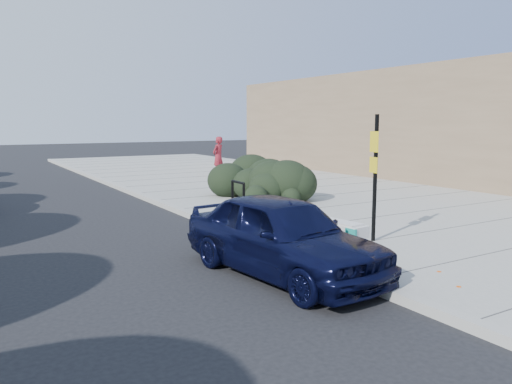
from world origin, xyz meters
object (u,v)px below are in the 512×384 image
bike_rack (238,197)px  pedestrian (218,156)px  bench (321,225)px  sign_post (375,170)px  sedan_navy (282,235)px

bike_rack → pedestrian: bearing=68.4°
bench → sign_post: 1.79m
sedan_navy → pedestrian: pedestrian is taller
bike_rack → sign_post: sign_post is taller
bike_rack → sign_post: size_ratio=0.39×
pedestrian → sign_post: bearing=48.2°
pedestrian → bike_rack: bearing=36.8°
bench → pedestrian: (4.56, 13.64, 0.44)m
bike_rack → bench: bearing=-87.5°
sign_post → sedan_navy: sign_post is taller
bike_rack → sedan_navy: bearing=-106.2°
bench → pedestrian: 14.39m
pedestrian → sedan_navy: bearing=38.4°
bike_rack → sedan_navy: (-1.40, -4.13, -0.05)m
sign_post → pedestrian: size_ratio=1.45×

